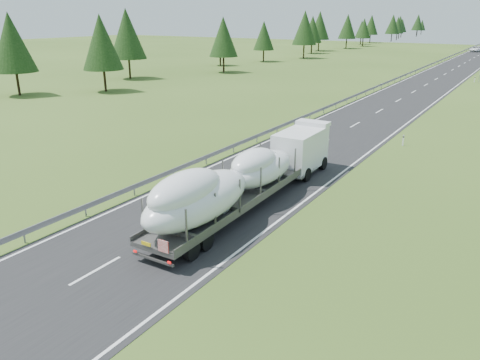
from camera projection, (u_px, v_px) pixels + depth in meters
The scene contains 7 objects.
ground at pixel (96, 271), 21.64m from camera, with size 400.00×400.00×0.00m, color #38521B.
road_surface at pixel (453, 69), 101.52m from camera, with size 10.00×400.00×0.02m, color black.
guardrail at pixel (428, 65), 103.93m from camera, with size 0.10×400.00×0.76m.
highway_sign at pixel (480, 72), 81.34m from camera, with size 0.08×0.90×2.60m.
tree_line_left at pixel (308, 29), 139.80m from camera, with size 15.67×329.47×12.43m.
boat_truck at pixel (243, 176), 27.85m from camera, with size 3.24×19.35×3.92m.
distant_van at pixel (476, 49), 150.30m from camera, with size 2.88×6.26×1.74m, color white.
Camera 1 is at (15.75, -12.54, 11.19)m, focal length 35.00 mm.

